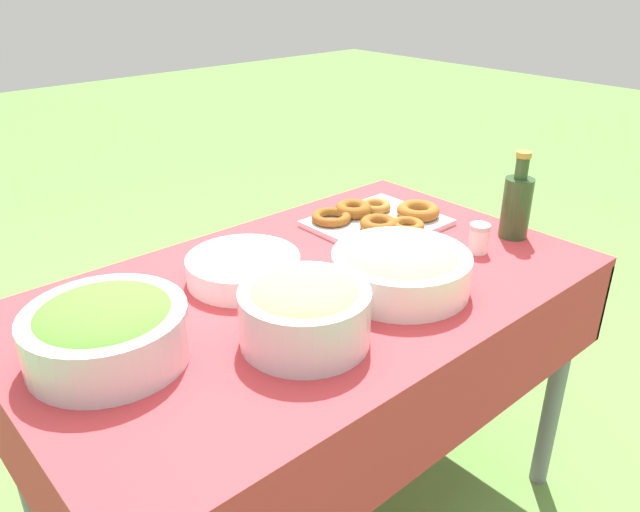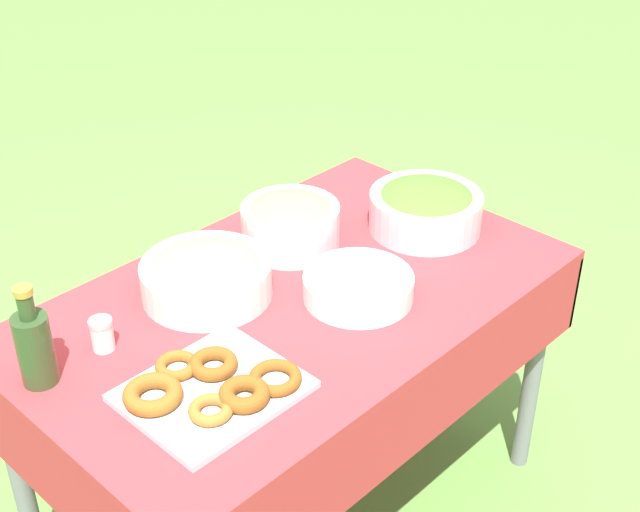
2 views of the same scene
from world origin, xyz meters
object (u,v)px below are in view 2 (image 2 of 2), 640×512
Objects in this scene: donut_platter at (211,387)px; olive_oil_bottle at (34,346)px; plate_stack at (358,287)px; pasta_bowl at (206,275)px; bread_bowl at (290,221)px; salad_bowl at (426,207)px.

olive_oil_bottle reaches higher than donut_platter.
plate_stack reaches higher than donut_platter.
olive_oil_bottle is (-0.45, 0.00, 0.04)m from pasta_bowl.
pasta_bowl is at bearing 131.99° from plate_stack.
bread_bowl is (0.53, 0.31, 0.05)m from donut_platter.
plate_stack is 0.74m from olive_oil_bottle.
pasta_bowl reaches higher than plate_stack.
salad_bowl is 1.29× the size of olive_oil_bottle.
bread_bowl is (0.75, 0.02, -0.02)m from olive_oil_bottle.
bread_bowl is at bearing 1.32° from olive_oil_bottle.
pasta_bowl reaches higher than donut_platter.
plate_stack is 0.30m from bread_bowl.
pasta_bowl is 0.45m from olive_oil_bottle.
pasta_bowl is 0.36m from plate_stack.
pasta_bowl is 0.30m from bread_bowl.
olive_oil_bottle is at bearing 158.48° from plate_stack.
bread_bowl reaches higher than salad_bowl.
donut_platter is at bearing -177.53° from plate_stack.
pasta_bowl is 1.19× the size of plate_stack.
olive_oil_bottle is at bearing -178.68° from bread_bowl.
donut_platter is at bearing -128.65° from pasta_bowl.
salad_bowl is 0.37m from bread_bowl.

